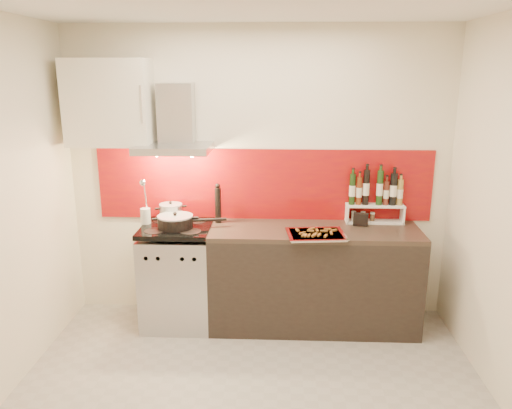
{
  "coord_description": "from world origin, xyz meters",
  "views": [
    {
      "loc": [
        0.17,
        -2.99,
        2.21
      ],
      "look_at": [
        0.0,
        0.95,
        1.15
      ],
      "focal_mm": 35.0,
      "sensor_mm": 36.0,
      "label": 1
    }
  ],
  "objects_px": {
    "pepper_mill": "(218,204)",
    "counter": "(313,277)",
    "baking_tray": "(316,234)",
    "range_stove": "(178,276)",
    "stock_pot": "(171,212)",
    "saute_pan": "(176,221)"
  },
  "relations": [
    {
      "from": "stock_pot",
      "to": "saute_pan",
      "type": "bearing_deg",
      "value": -67.19
    },
    {
      "from": "counter",
      "to": "saute_pan",
      "type": "bearing_deg",
      "value": -177.89
    },
    {
      "from": "stock_pot",
      "to": "pepper_mill",
      "type": "distance_m",
      "value": 0.44
    },
    {
      "from": "range_stove",
      "to": "counter",
      "type": "height_order",
      "value": "range_stove"
    },
    {
      "from": "pepper_mill",
      "to": "counter",
      "type": "bearing_deg",
      "value": -9.84
    },
    {
      "from": "stock_pot",
      "to": "range_stove",
      "type": "bearing_deg",
      "value": -65.5
    },
    {
      "from": "stock_pot",
      "to": "saute_pan",
      "type": "distance_m",
      "value": 0.22
    },
    {
      "from": "range_stove",
      "to": "pepper_mill",
      "type": "bearing_deg",
      "value": 23.51
    },
    {
      "from": "counter",
      "to": "pepper_mill",
      "type": "xyz_separation_m",
      "value": [
        -0.85,
        0.15,
        0.62
      ]
    },
    {
      "from": "pepper_mill",
      "to": "baking_tray",
      "type": "distance_m",
      "value": 0.92
    },
    {
      "from": "range_stove",
      "to": "stock_pot",
      "type": "xyz_separation_m",
      "value": [
        -0.08,
        0.17,
        0.55
      ]
    },
    {
      "from": "saute_pan",
      "to": "pepper_mill",
      "type": "bearing_deg",
      "value": 29.41
    },
    {
      "from": "range_stove",
      "to": "counter",
      "type": "bearing_deg",
      "value": 0.23
    },
    {
      "from": "baking_tray",
      "to": "saute_pan",
      "type": "bearing_deg",
      "value": 172.62
    },
    {
      "from": "range_stove",
      "to": "baking_tray",
      "type": "height_order",
      "value": "baking_tray"
    },
    {
      "from": "range_stove",
      "to": "pepper_mill",
      "type": "relative_size",
      "value": 2.55
    },
    {
      "from": "pepper_mill",
      "to": "baking_tray",
      "type": "relative_size",
      "value": 0.71
    },
    {
      "from": "saute_pan",
      "to": "baking_tray",
      "type": "relative_size",
      "value": 1.17
    },
    {
      "from": "counter",
      "to": "pepper_mill",
      "type": "height_order",
      "value": "pepper_mill"
    },
    {
      "from": "range_stove",
      "to": "baking_tray",
      "type": "xyz_separation_m",
      "value": [
        1.19,
        -0.19,
        0.47
      ]
    },
    {
      "from": "range_stove",
      "to": "baking_tray",
      "type": "relative_size",
      "value": 1.81
    },
    {
      "from": "baking_tray",
      "to": "pepper_mill",
      "type": "bearing_deg",
      "value": 157.78
    }
  ]
}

